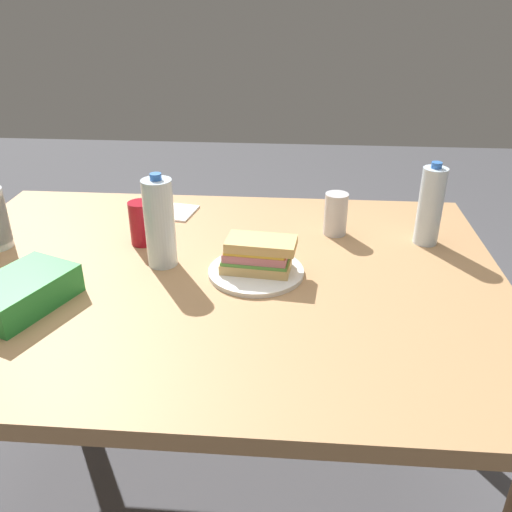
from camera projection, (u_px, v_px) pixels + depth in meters
name	position (u px, v px, depth m)	size (l,w,h in m)	color
ground_plane	(218.00, 485.00, 1.71)	(8.00, 8.00, 0.00)	#4C4C51
dining_table	(210.00, 303.00, 1.40)	(1.48, 1.08, 0.76)	tan
paper_plate	(256.00, 272.00, 1.35)	(0.24, 0.24, 0.01)	white
sandwich	(258.00, 255.00, 1.33)	(0.19, 0.11, 0.08)	#DBB26B
soda_can_red	(142.00, 223.00, 1.49)	(0.07, 0.07, 0.12)	maroon
chip_bag	(22.00, 292.00, 1.21)	(0.23, 0.15, 0.07)	#268C38
water_bottle_tall	(430.00, 206.00, 1.47)	(0.07, 0.07, 0.23)	silver
water_bottle_spare	(160.00, 223.00, 1.35)	(0.08, 0.08, 0.24)	silver
soda_can_silver	(336.00, 214.00, 1.55)	(0.07, 0.07, 0.12)	silver
paper_napkin	(173.00, 212.00, 1.71)	(0.13, 0.13, 0.01)	white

